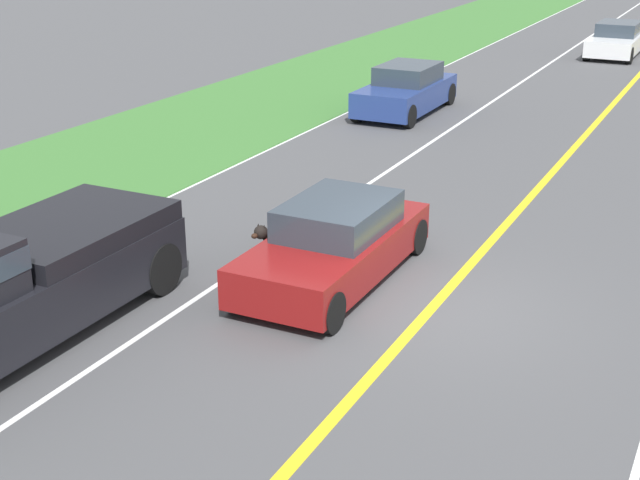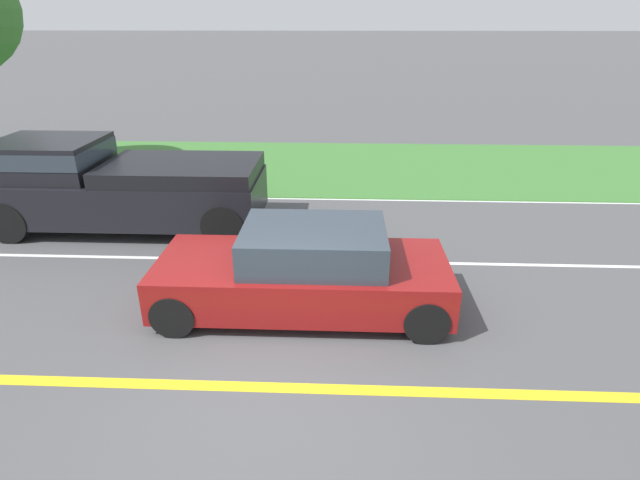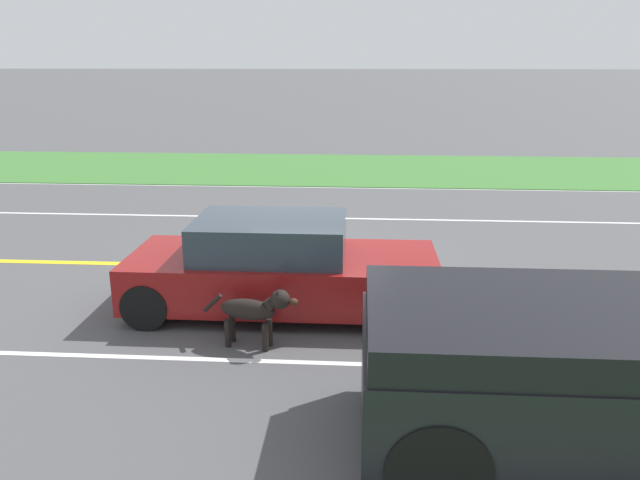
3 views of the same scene
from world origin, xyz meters
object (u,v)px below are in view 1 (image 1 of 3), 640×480
dog (273,236)px  pickup_truck (1,282)px  ego_car (335,244)px  car_trailing_near (406,91)px  car_trailing_mid (617,40)px

dog → pickup_truck: 4.77m
ego_car → dog: 1.27m
dog → car_trailing_near: car_trailing_near is taller
pickup_truck → car_trailing_near: 16.50m
dog → car_trailing_near: 12.38m
car_trailing_mid → ego_car: bearing=89.3°
car_trailing_near → car_trailing_mid: 14.31m
pickup_truck → car_trailing_near: bearing=-88.8°
ego_car → car_trailing_near: 12.81m
pickup_truck → car_trailing_near: (0.35, -16.50, -0.29)m
dog → car_trailing_mid: 25.99m
pickup_truck → car_trailing_mid: size_ratio=1.21×
dog → ego_car: bearing=-176.1°
dog → car_trailing_mid: car_trailing_mid is taller
pickup_truck → car_trailing_mid: 30.48m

